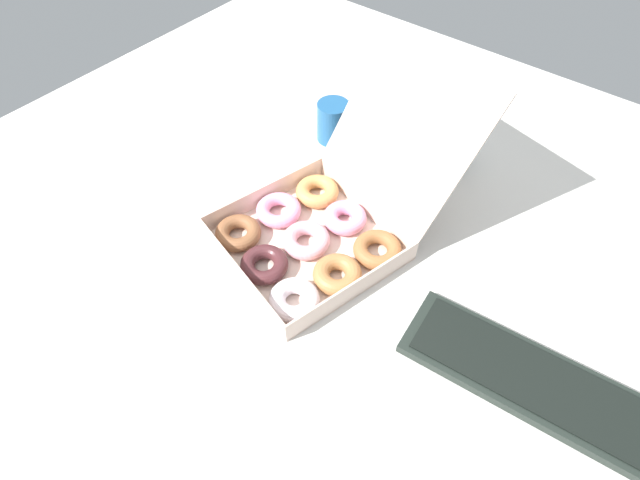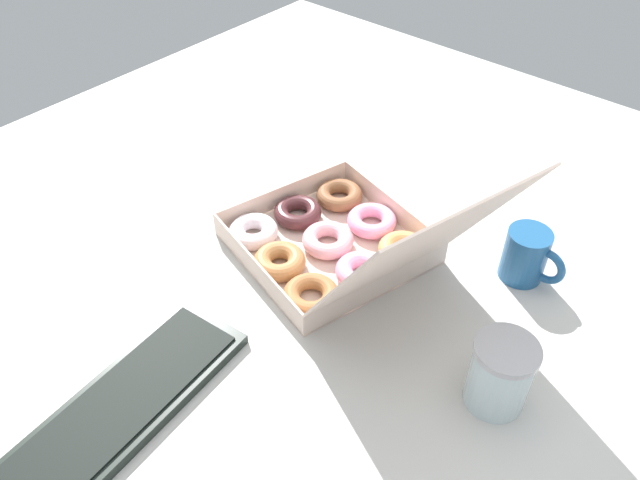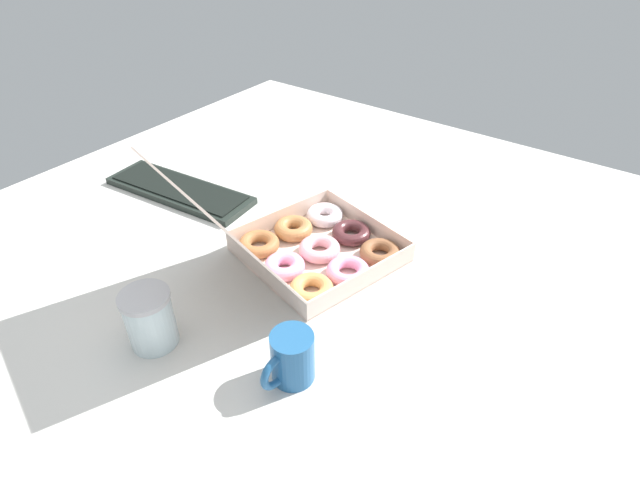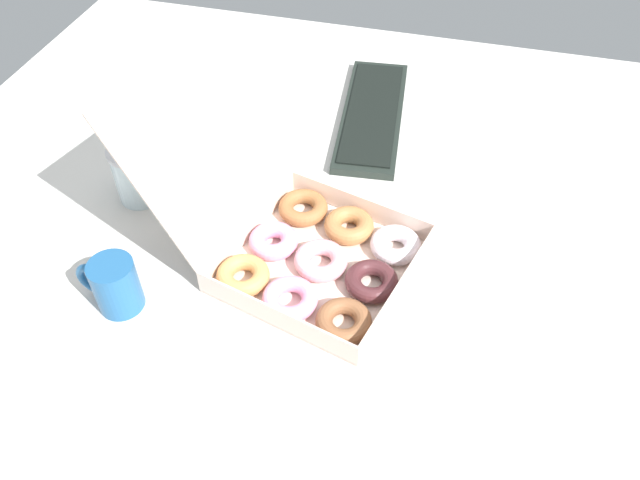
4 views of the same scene
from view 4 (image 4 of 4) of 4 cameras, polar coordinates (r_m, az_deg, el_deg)
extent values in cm
cube|color=silver|center=(114.91, -1.18, -2.34)|extent=(180.00, 180.00, 2.00)
cube|color=beige|center=(113.13, 0.10, -2.43)|extent=(38.01, 38.01, 0.40)
cube|color=beige|center=(102.95, -4.17, -7.01)|extent=(8.34, 30.15, 4.75)
cube|color=beige|center=(120.87, 3.71, 3.11)|extent=(8.34, 30.15, 4.75)
cube|color=beige|center=(107.07, 7.27, -4.54)|extent=(29.38, 8.14, 4.75)
cube|color=beige|center=(117.25, -6.43, 1.21)|extent=(29.38, 8.14, 4.75)
cube|color=beige|center=(111.35, -10.70, 8.42)|extent=(34.36, 24.22, 26.57)
torus|color=brown|center=(103.28, 2.18, -7.44)|extent=(12.37, 12.37, 2.88)
torus|color=#4D2428|center=(108.95, 4.73, -3.78)|extent=(12.35, 12.35, 2.87)
torus|color=white|center=(115.27, 6.93, -0.45)|extent=(9.40, 9.40, 3.12)
torus|color=#F999C0|center=(106.17, -2.66, -5.42)|extent=(11.54, 11.54, 2.85)
torus|color=#EEA5B2|center=(111.78, 0.08, -1.89)|extent=(12.15, 12.15, 3.01)
torus|color=#B07442|center=(118.13, 2.67, 1.34)|extent=(13.35, 13.35, 3.25)
torus|color=tan|center=(110.28, -7.05, -3.24)|extent=(13.15, 13.15, 2.99)
torus|color=pink|center=(115.46, -4.28, -0.08)|extent=(10.91, 10.91, 3.14)
torus|color=#9C6338|center=(121.64, -1.55, 2.98)|extent=(11.25, 11.25, 2.90)
cube|color=black|center=(148.35, 4.80, 11.33)|extent=(45.01, 17.92, 1.80)
cube|color=black|center=(147.73, 4.83, 11.68)|extent=(41.30, 15.41, 0.40)
cylinder|color=#22598E|center=(109.40, -18.13, -3.97)|extent=(7.67, 7.67, 9.92)
torus|color=#22598E|center=(111.47, -19.89, -3.41)|extent=(1.82, 7.01, 6.94)
cylinder|color=black|center=(107.11, -18.51, -2.87)|extent=(6.75, 6.75, 0.60)
cylinder|color=silver|center=(128.57, -16.39, 5.69)|extent=(8.85, 8.85, 10.85)
cylinder|color=#B2B2B7|center=(125.01, -16.94, 7.76)|extent=(9.30, 9.30, 1.00)
camera|label=1|loc=(1.18, 37.27, 36.26)|focal=28.00mm
camera|label=2|loc=(1.58, -18.08, 42.39)|focal=35.00mm
camera|label=3|loc=(0.96, -66.10, 12.63)|focal=28.00mm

